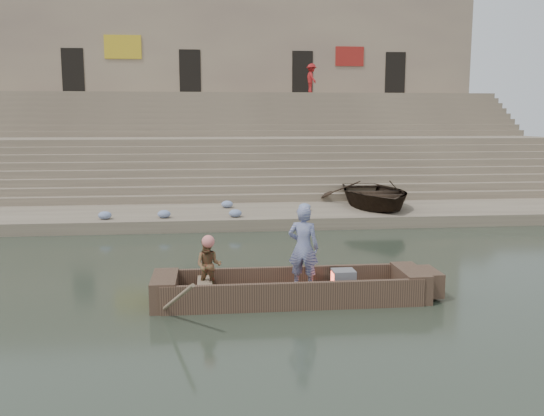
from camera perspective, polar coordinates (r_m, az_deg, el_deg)
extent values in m
plane|color=#252E22|center=(13.46, -2.00, -7.27)|extent=(120.00, 120.00, 0.00)
cube|color=gray|center=(21.22, -3.59, -0.79)|extent=(32.00, 4.00, 0.40)
cube|color=gray|center=(28.51, -4.31, 4.08)|extent=(32.00, 3.00, 2.80)
cube|color=gray|center=(35.43, -4.72, 6.93)|extent=(32.00, 3.00, 5.20)
cube|color=gray|center=(23.42, -3.85, 0.48)|extent=(32.00, 0.50, 0.70)
cube|color=gray|center=(23.89, -3.90, 1.01)|extent=(32.00, 0.50, 1.00)
cube|color=gray|center=(24.36, -3.96, 1.52)|extent=(32.00, 0.50, 1.30)
cube|color=gray|center=(24.84, -4.01, 2.00)|extent=(32.00, 0.50, 1.60)
cube|color=gray|center=(25.32, -4.05, 2.47)|extent=(32.00, 0.50, 1.90)
cube|color=gray|center=(25.80, -4.10, 2.92)|extent=(32.00, 0.50, 2.20)
cube|color=gray|center=(26.29, -4.14, 3.36)|extent=(32.00, 0.50, 2.50)
cube|color=gray|center=(26.77, -4.19, 3.78)|extent=(32.00, 0.50, 2.80)
cube|color=gray|center=(30.25, -4.43, 4.63)|extent=(32.00, 0.50, 3.10)
cube|color=gray|center=(30.73, -4.46, 4.98)|extent=(32.00, 0.50, 3.40)
cube|color=gray|center=(31.22, -4.50, 5.31)|extent=(32.00, 0.50, 3.70)
cube|color=gray|center=(31.71, -4.53, 5.64)|extent=(32.00, 0.50, 4.00)
cube|color=gray|center=(32.20, -4.56, 5.95)|extent=(32.00, 0.50, 4.30)
cube|color=gray|center=(32.70, -4.59, 6.26)|extent=(32.00, 0.50, 4.60)
cube|color=gray|center=(33.19, -4.61, 6.55)|extent=(32.00, 0.50, 4.90)
cube|color=gray|center=(33.68, -4.64, 6.84)|extent=(32.00, 0.50, 5.20)
cube|color=tan|center=(39.46, -4.94, 11.47)|extent=(32.00, 5.00, 11.20)
cube|color=black|center=(37.93, -18.94, 12.67)|extent=(1.30, 0.18, 2.60)
cube|color=black|center=(37.08, -8.04, 13.15)|extent=(1.30, 0.18, 2.60)
cube|color=black|center=(37.54, 2.99, 13.16)|extent=(1.30, 0.18, 2.60)
cube|color=black|center=(38.94, 11.97, 12.83)|extent=(1.30, 0.18, 2.60)
cube|color=gold|center=(37.47, -14.43, 15.06)|extent=(2.20, 0.10, 1.40)
cube|color=maroon|center=(38.15, 7.62, 14.54)|extent=(1.80, 0.10, 1.20)
cube|color=brown|center=(12.11, 1.81, -8.58)|extent=(5.00, 1.30, 0.22)
cube|color=brown|center=(11.47, 2.25, -8.68)|extent=(5.20, 0.12, 0.56)
cube|color=brown|center=(12.65, 1.42, -7.01)|extent=(5.20, 0.12, 0.56)
cube|color=brown|center=(11.98, -10.48, -7.97)|extent=(0.50, 1.30, 0.60)
cube|color=brown|center=(12.65, 13.42, -7.16)|extent=(0.50, 1.30, 0.60)
cube|color=brown|center=(12.78, 15.13, -6.96)|extent=(0.35, 0.90, 0.50)
cube|color=#937A5B|center=(11.91, -6.62, -7.47)|extent=(0.30, 1.20, 0.08)
cylinder|color=#937A5B|center=(11.11, -10.04, -9.29)|extent=(1.03, 2.10, 1.36)
sphere|color=#F17D77|center=(11.78, -6.28, -3.28)|extent=(0.26, 0.26, 0.26)
imported|color=navy|center=(12.00, 3.10, -3.88)|extent=(0.75, 0.62, 1.75)
imported|color=#22672F|center=(11.89, -6.24, -5.62)|extent=(0.62, 0.52, 1.11)
cube|color=slate|center=(12.22, 7.01, -6.96)|extent=(0.46, 0.42, 0.40)
cube|color=#E5593F|center=(12.17, 6.04, -7.01)|extent=(0.04, 0.34, 0.32)
imported|color=#2D2116|center=(22.37, 9.98, 1.41)|extent=(3.49, 4.87, 1.01)
imported|color=maroon|center=(35.21, 3.89, 12.57)|extent=(0.82, 1.20, 1.72)
ellipsoid|color=#3F5999|center=(19.92, -10.55, -0.58)|extent=(0.44, 0.44, 0.26)
ellipsoid|color=#3F5999|center=(20.11, -16.09, -0.69)|extent=(0.44, 0.44, 0.26)
ellipsoid|color=#3F5999|center=(21.20, 3.23, 0.11)|extent=(0.44, 0.44, 0.26)
ellipsoid|color=#3F5999|center=(21.89, -4.43, 0.37)|extent=(0.44, 0.44, 0.26)
ellipsoid|color=#3F5999|center=(19.79, -3.62, -0.51)|extent=(0.44, 0.44, 0.26)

